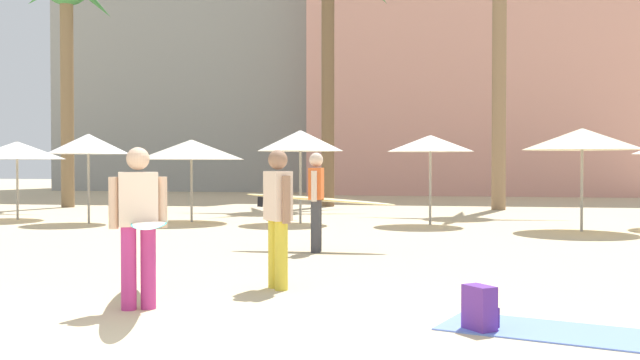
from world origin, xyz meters
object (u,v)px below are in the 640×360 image
at_px(cafe_umbrella_1, 582,139).
at_px(cafe_umbrella_3, 17,150).
at_px(cafe_umbrella_4, 88,144).
at_px(person_near_left, 278,213).
at_px(cafe_umbrella_7, 191,150).
at_px(beach_towel, 548,331).
at_px(palm_tree_left, 66,4).
at_px(cafe_umbrella_2, 430,143).
at_px(person_far_right, 143,221).
at_px(cafe_umbrella_5, 300,141).
at_px(person_mid_left, 317,198).
at_px(backpack, 480,309).

height_order(cafe_umbrella_1, cafe_umbrella_3, cafe_umbrella_1).
xyz_separation_m(cafe_umbrella_4, person_near_left, (7.12, -8.73, -1.10)).
relative_size(cafe_umbrella_7, beach_towel, 1.44).
bearing_deg(palm_tree_left, cafe_umbrella_2, -22.25).
bearing_deg(cafe_umbrella_3, person_far_right, -52.06).
xyz_separation_m(palm_tree_left, cafe_umbrella_1, (16.15, -6.33, -4.97)).
relative_size(cafe_umbrella_2, cafe_umbrella_5, 0.94).
relative_size(cafe_umbrella_2, beach_towel, 1.18).
bearing_deg(palm_tree_left, cafe_umbrella_1, -21.42).
bearing_deg(cafe_umbrella_7, person_mid_left, -52.21).
bearing_deg(cafe_umbrella_4, backpack, -48.17).
bearing_deg(cafe_umbrella_3, person_mid_left, -31.00).
height_order(palm_tree_left, person_near_left, palm_tree_left).
bearing_deg(cafe_umbrella_5, palm_tree_left, 150.66).
distance_m(backpack, person_near_left, 3.11).
bearing_deg(cafe_umbrella_7, backpack, -58.42).
distance_m(beach_towel, backpack, 0.64).
bearing_deg(cafe_umbrella_1, cafe_umbrella_4, 179.83).
distance_m(person_far_right, person_near_left, 1.79).
bearing_deg(cafe_umbrella_5, person_far_right, -86.55).
distance_m(cafe_umbrella_3, beach_towel, 17.03).
relative_size(cafe_umbrella_1, person_far_right, 0.95).
distance_m(cafe_umbrella_1, person_far_right, 11.80).
distance_m(beach_towel, person_mid_left, 6.57).
bearing_deg(cafe_umbrella_2, person_near_left, -98.51).
relative_size(cafe_umbrella_1, cafe_umbrella_3, 1.04).
distance_m(cafe_umbrella_3, person_far_right, 13.86).
height_order(palm_tree_left, cafe_umbrella_1, palm_tree_left).
bearing_deg(person_mid_left, cafe_umbrella_1, 40.79).
relative_size(cafe_umbrella_5, backpack, 5.67).
distance_m(palm_tree_left, cafe_umbrella_1, 18.05).
xyz_separation_m(cafe_umbrella_5, backpack, (4.17, -11.59, -1.91)).
xyz_separation_m(cafe_umbrella_1, cafe_umbrella_2, (-3.42, 1.13, -0.05)).
relative_size(cafe_umbrella_4, beach_towel, 1.20).
bearing_deg(beach_towel, backpack, -170.78).
bearing_deg(person_far_right, cafe_umbrella_1, 122.45).
bearing_deg(backpack, cafe_umbrella_4, 92.75).
bearing_deg(person_mid_left, palm_tree_left, 132.28).
bearing_deg(palm_tree_left, person_far_right, -58.33).
distance_m(cafe_umbrella_3, cafe_umbrella_4, 2.64).
bearing_deg(palm_tree_left, cafe_umbrella_7, -39.54).
relative_size(backpack, person_mid_left, 0.16).
height_order(cafe_umbrella_1, beach_towel, cafe_umbrella_1).
bearing_deg(cafe_umbrella_2, cafe_umbrella_1, -18.23).
height_order(person_far_right, person_near_left, person_far_right).
bearing_deg(person_far_right, person_mid_left, 143.75).
height_order(cafe_umbrella_5, person_far_right, cafe_umbrella_5).
xyz_separation_m(cafe_umbrella_3, person_near_left, (9.64, -9.52, -0.96)).
xyz_separation_m(person_far_right, person_near_left, (1.14, 1.39, 0.01)).
xyz_separation_m(beach_towel, backpack, (-0.61, -0.10, 0.19)).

